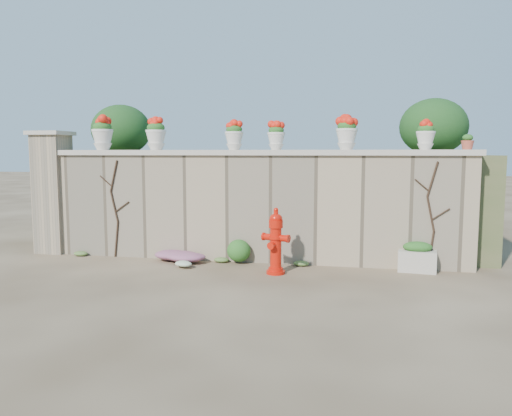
% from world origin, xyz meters
% --- Properties ---
extents(ground, '(80.00, 80.00, 0.00)m').
position_xyz_m(ground, '(0.00, 0.00, 0.00)').
color(ground, '#4A3825').
rests_on(ground, ground).
extents(stone_wall, '(8.00, 0.40, 2.00)m').
position_xyz_m(stone_wall, '(0.00, 1.80, 1.00)').
color(stone_wall, gray).
rests_on(stone_wall, ground).
extents(wall_cap, '(8.10, 0.52, 0.10)m').
position_xyz_m(wall_cap, '(0.00, 1.80, 2.05)').
color(wall_cap, beige).
rests_on(wall_cap, stone_wall).
extents(gate_pillar, '(0.72, 0.72, 2.48)m').
position_xyz_m(gate_pillar, '(-4.15, 1.80, 1.26)').
color(gate_pillar, gray).
rests_on(gate_pillar, ground).
extents(raised_fill, '(9.00, 6.00, 2.00)m').
position_xyz_m(raised_fill, '(0.00, 5.00, 1.00)').
color(raised_fill, '#384C23').
rests_on(raised_fill, ground).
extents(back_shrub_left, '(1.30, 1.30, 1.10)m').
position_xyz_m(back_shrub_left, '(-3.20, 3.00, 2.55)').
color(back_shrub_left, '#143814').
rests_on(back_shrub_left, raised_fill).
extents(back_shrub_right, '(1.30, 1.30, 1.10)m').
position_xyz_m(back_shrub_right, '(3.40, 3.00, 2.55)').
color(back_shrub_right, '#143814').
rests_on(back_shrub_right, raised_fill).
extents(vine_left, '(0.60, 0.04, 1.91)m').
position_xyz_m(vine_left, '(-2.67, 1.58, 0.99)').
color(vine_left, black).
rests_on(vine_left, ground).
extents(vine_right, '(0.60, 0.04, 1.91)m').
position_xyz_m(vine_right, '(3.23, 1.58, 0.99)').
color(vine_right, black).
rests_on(vine_right, ground).
extents(fire_hydrant, '(0.49, 0.35, 1.12)m').
position_xyz_m(fire_hydrant, '(0.64, 0.85, 0.56)').
color(fire_hydrant, red).
rests_on(fire_hydrant, ground).
extents(planter_box, '(0.67, 0.43, 0.52)m').
position_xyz_m(planter_box, '(3.01, 1.51, 0.24)').
color(planter_box, beige).
rests_on(planter_box, ground).
extents(green_shrub, '(0.57, 0.51, 0.54)m').
position_xyz_m(green_shrub, '(-0.19, 1.55, 0.27)').
color(green_shrub, '#1E5119').
rests_on(green_shrub, ground).
extents(magenta_clump, '(1.03, 0.69, 0.27)m').
position_xyz_m(magenta_clump, '(-1.23, 1.38, 0.14)').
color(magenta_clump, '#C22699').
rests_on(magenta_clump, ground).
extents(white_flowers, '(0.50, 0.40, 0.18)m').
position_xyz_m(white_flowers, '(-1.05, 0.90, 0.09)').
color(white_flowers, white).
rests_on(white_flowers, ground).
extents(urn_pot_0, '(0.42, 0.42, 0.66)m').
position_xyz_m(urn_pot_0, '(-3.00, 1.80, 2.42)').
color(urn_pot_0, beige).
rests_on(urn_pot_0, wall_cap).
extents(urn_pot_1, '(0.40, 0.40, 0.62)m').
position_xyz_m(urn_pot_1, '(-1.88, 1.80, 2.41)').
color(urn_pot_1, beige).
rests_on(urn_pot_1, wall_cap).
extents(urn_pot_2, '(0.35, 0.35, 0.55)m').
position_xyz_m(urn_pot_2, '(-0.32, 1.80, 2.37)').
color(urn_pot_2, beige).
rests_on(urn_pot_2, wall_cap).
extents(urn_pot_3, '(0.33, 0.33, 0.51)m').
position_xyz_m(urn_pot_3, '(0.48, 1.80, 2.35)').
color(urn_pot_3, beige).
rests_on(urn_pot_3, wall_cap).
extents(urn_pot_4, '(0.39, 0.39, 0.61)m').
position_xyz_m(urn_pot_4, '(1.76, 1.80, 2.40)').
color(urn_pot_4, beige).
rests_on(urn_pot_4, wall_cap).
extents(urn_pot_5, '(0.33, 0.33, 0.51)m').
position_xyz_m(urn_pot_5, '(3.11, 1.80, 2.35)').
color(urn_pot_5, beige).
rests_on(urn_pot_5, wall_cap).
extents(terracotta_pot, '(0.21, 0.21, 0.25)m').
position_xyz_m(terracotta_pot, '(3.80, 1.80, 2.22)').
color(terracotta_pot, '#AA4734').
rests_on(terracotta_pot, wall_cap).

